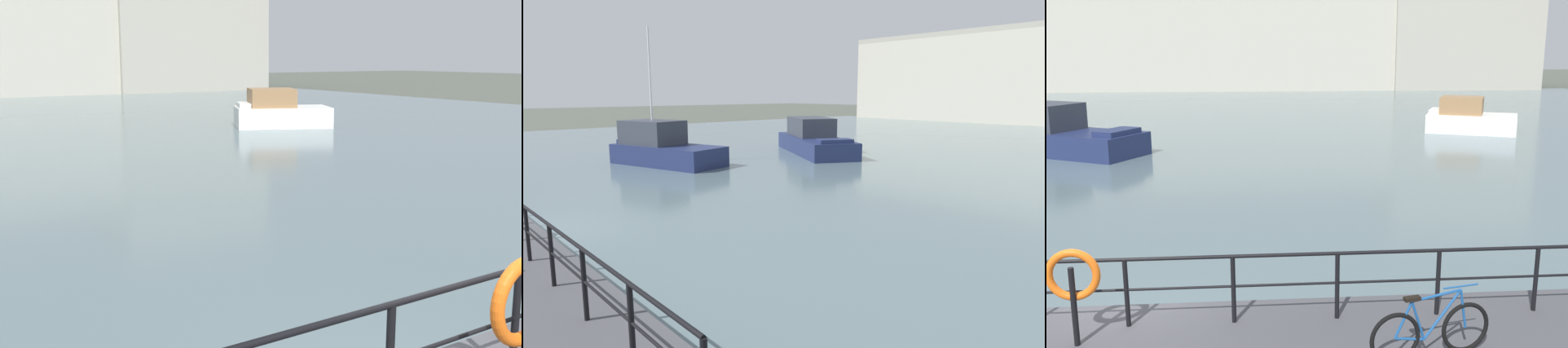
# 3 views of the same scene
# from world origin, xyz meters

# --- Properties ---
(water_basin) EXTENTS (80.00, 60.00, 0.01)m
(water_basin) POSITION_xyz_m (0.00, 30.20, 0.01)
(water_basin) COLOR slate
(water_basin) RESTS_ON ground_plane
(moored_white_yacht) EXTENTS (7.10, 4.50, 7.65)m
(moored_white_yacht) POSITION_xyz_m (-9.53, 9.47, 0.98)
(moored_white_yacht) COLOR navy
(moored_white_yacht) RESTS_ON water_basin
(moored_blue_motorboat) EXTENTS (9.45, 6.83, 2.34)m
(moored_blue_motorboat) POSITION_xyz_m (-7.53, 19.60, 0.90)
(moored_blue_motorboat) COLOR navy
(moored_blue_motorboat) RESTS_ON water_basin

